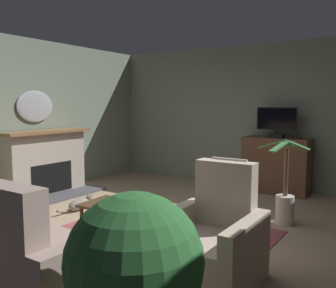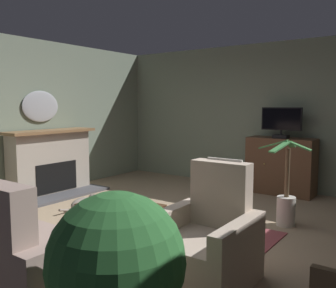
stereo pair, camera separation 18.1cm
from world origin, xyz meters
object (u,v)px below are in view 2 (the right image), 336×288
potted_plant_on_hearth_side (117,270)px  wall_mirror_oval (41,106)px  potted_plant_tall_palm_by_window (286,202)px  coffee_table (120,208)px  tv_cabinet (281,167)px  armchair_near_window (205,245)px  folded_newspaper (124,205)px  tv_remote (129,204)px  cat (83,203)px  television (281,122)px  fireplace (51,164)px

potted_plant_on_hearth_side → wall_mirror_oval: bearing=149.1°
potted_plant_tall_palm_by_window → coffee_table: bearing=-131.1°
tv_cabinet → armchair_near_window: size_ratio=1.08×
potted_plant_on_hearth_side → folded_newspaper: bearing=131.4°
tv_remote → folded_newspaper: bearing=118.3°
coffee_table → potted_plant_on_hearth_side: potted_plant_on_hearth_side is taller
folded_newspaper → cat: folded_newspaper is taller
television → armchair_near_window: size_ratio=0.65×
coffee_table → tv_remote: size_ratio=5.80×
tv_cabinet → potted_plant_on_hearth_side: bearing=-81.6°
television → folded_newspaper: bearing=-101.9°
wall_mirror_oval → potted_plant_on_hearth_side: wall_mirror_oval is taller
fireplace → coffee_table: fireplace is taller
cat → potted_plant_tall_palm_by_window: bearing=20.3°
armchair_near_window → potted_plant_tall_palm_by_window: (0.10, 1.96, -0.02)m
potted_plant_on_hearth_side → armchair_near_window: bearing=97.8°
tv_cabinet → potted_plant_on_hearth_side: 5.09m
tv_cabinet → folded_newspaper: tv_cabinet is taller
cat → tv_cabinet: bearing=52.1°
coffee_table → television: bearing=76.8°
fireplace → potted_plant_on_hearth_side: fireplace is taller
wall_mirror_oval → tv_remote: wall_mirror_oval is taller
fireplace → folded_newspaper: size_ratio=5.75×
wall_mirror_oval → tv_remote: bearing=-17.3°
fireplace → wall_mirror_oval: wall_mirror_oval is taller
folded_newspaper → cat: bearing=151.4°
tv_remote → potted_plant_tall_palm_by_window: size_ratio=0.15×
armchair_near_window → cat: size_ratio=1.48×
tv_remote → tv_cabinet: bearing=-27.2°
armchair_near_window → cat: armchair_near_window is taller
folded_newspaper → potted_plant_tall_palm_by_window: bearing=45.7°
television → tv_remote: size_ratio=4.18×
tv_cabinet → fireplace: bearing=-144.1°
fireplace → cat: size_ratio=2.34×
television → tv_remote: television is taller
coffee_table → folded_newspaper: bearing=-11.2°
folded_newspaper → cat: size_ratio=0.41×
tv_cabinet → armchair_near_window: bearing=-81.4°
potted_plant_on_hearth_side → television: bearing=98.5°
tv_cabinet → tv_remote: bearing=-101.2°
tv_cabinet → potted_plant_on_hearth_side: size_ratio=1.05×
wall_mirror_oval → potted_plant_on_hearth_side: (4.35, -2.60, -0.92)m
armchair_near_window → potted_plant_tall_palm_by_window: bearing=87.0°
coffee_table → potted_plant_tall_palm_by_window: 2.19m
folded_newspaper → armchair_near_window: bearing=-18.0°
fireplace → tv_remote: size_ratio=10.15×
potted_plant_tall_palm_by_window → cat: 3.00m
coffee_table → cat: coffee_table is taller
folded_newspaper → potted_plant_tall_palm_by_window: (1.37, 1.67, -0.12)m
potted_plant_on_hearth_side → cat: 3.72m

